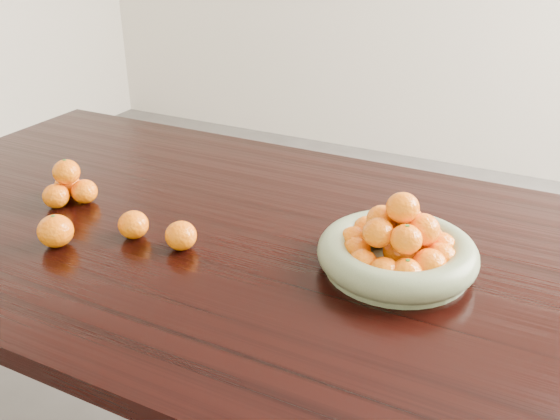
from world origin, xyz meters
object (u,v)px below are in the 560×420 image
at_px(dining_table, 273,276).
at_px(orange_pyramid, 69,186).
at_px(fruit_bowl, 398,250).
at_px(loose_orange_0, 56,231).

relative_size(dining_table, orange_pyramid, 16.64).
bearing_deg(dining_table, fruit_bowl, 0.37).
relative_size(orange_pyramid, loose_orange_0, 1.69).
bearing_deg(orange_pyramid, fruit_bowl, 4.22).
xyz_separation_m(fruit_bowl, orange_pyramid, (-0.76, -0.06, -0.00)).
bearing_deg(fruit_bowl, dining_table, -179.63).
height_order(dining_table, orange_pyramid, orange_pyramid).
distance_m(orange_pyramid, loose_orange_0, 0.21).
distance_m(dining_table, fruit_bowl, 0.29).
bearing_deg(fruit_bowl, loose_orange_0, -160.58).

